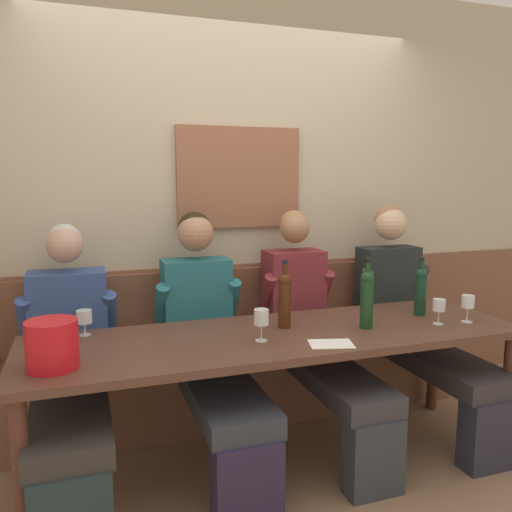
{
  "coord_description": "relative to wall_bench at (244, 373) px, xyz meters",
  "views": [
    {
      "loc": [
        -0.96,
        -2.21,
        1.52
      ],
      "look_at": [
        -0.04,
        0.46,
        1.1
      ],
      "focal_mm": 36.15,
      "sensor_mm": 36.0,
      "label": 1
    }
  ],
  "objects": [
    {
      "name": "ground_plane",
      "position": [
        0.0,
        -0.83,
        -0.29
      ],
      "size": [
        6.8,
        6.8,
        0.02
      ],
      "primitive_type": "cube",
      "color": "#8E6B4F",
      "rests_on": "ground"
    },
    {
      "name": "room_wall_back",
      "position": [
        0.0,
        0.26,
        1.12
      ],
      "size": [
        6.8,
        0.12,
        2.8
      ],
      "color": "#C3B799",
      "rests_on": "ground"
    },
    {
      "name": "wood_wainscot_panel",
      "position": [
        0.0,
        0.21,
        0.2
      ],
      "size": [
        6.8,
        0.03,
        0.96
      ],
      "primitive_type": "cube",
      "color": "brown",
      "rests_on": "ground"
    },
    {
      "name": "wall_bench",
      "position": [
        0.0,
        0.0,
        0.0
      ],
      "size": [
        2.88,
        0.42,
        0.94
      ],
      "color": "brown",
      "rests_on": "ground"
    },
    {
      "name": "dining_table",
      "position": [
        0.0,
        -0.63,
        0.38
      ],
      "size": [
        2.58,
        0.77,
        0.73
      ],
      "color": "#533427",
      "rests_on": "ground"
    },
    {
      "name": "person_center_right_seat",
      "position": [
        -1.04,
        -0.32,
        0.34
      ],
      "size": [
        0.52,
        1.19,
        1.28
      ],
      "color": "#24373A",
      "rests_on": "ground"
    },
    {
      "name": "person_left_seat",
      "position": [
        -0.31,
        -0.32,
        0.38
      ],
      "size": [
        0.51,
        1.19,
        1.33
      ],
      "color": "#2C2442",
      "rests_on": "ground"
    },
    {
      "name": "person_center_left_seat",
      "position": [
        0.34,
        -0.31,
        0.37
      ],
      "size": [
        0.47,
        1.19,
        1.33
      ],
      "color": "#31373F",
      "rests_on": "ground"
    },
    {
      "name": "person_right_seat",
      "position": [
        1.04,
        -0.32,
        0.38
      ],
      "size": [
        0.52,
        1.19,
        1.35
      ],
      "color": "#2A2B3A",
      "rests_on": "ground"
    },
    {
      "name": "ice_bucket",
      "position": [
        -1.09,
        -0.79,
        0.56
      ],
      "size": [
        0.21,
        0.21,
        0.21
      ],
      "primitive_type": "cylinder",
      "color": "red",
      "rests_on": "dining_table"
    },
    {
      "name": "wine_bottle_green_tall",
      "position": [
        0.06,
        -0.55,
        0.61
      ],
      "size": [
        0.07,
        0.07,
        0.37
      ],
      "color": "#46220D",
      "rests_on": "dining_table"
    },
    {
      "name": "wine_bottle_clear_water",
      "position": [
        0.47,
        -0.7,
        0.62
      ],
      "size": [
        0.07,
        0.07,
        0.38
      ],
      "color": "#173B1C",
      "rests_on": "dining_table"
    },
    {
      "name": "wine_bottle_amber_mid",
      "position": [
        0.91,
        -0.56,
        0.6
      ],
      "size": [
        0.07,
        0.07,
        0.34
      ],
      "color": "#133525",
      "rests_on": "dining_table"
    },
    {
      "name": "wine_glass_right_end",
      "position": [
        1.06,
        -0.78,
        0.56
      ],
      "size": [
        0.07,
        0.07,
        0.15
      ],
      "color": "silver",
      "rests_on": "dining_table"
    },
    {
      "name": "wine_glass_near_bucket",
      "position": [
        0.88,
        -0.76,
        0.56
      ],
      "size": [
        0.07,
        0.07,
        0.14
      ],
      "color": "silver",
      "rests_on": "dining_table"
    },
    {
      "name": "wine_glass_left_end",
      "position": [
        -0.14,
        -0.73,
        0.57
      ],
      "size": [
        0.07,
        0.07,
        0.16
      ],
      "color": "silver",
      "rests_on": "dining_table"
    },
    {
      "name": "wine_glass_mid_right",
      "position": [
        -0.96,
        -0.34,
        0.55
      ],
      "size": [
        0.08,
        0.08,
        0.13
      ],
      "color": "silver",
      "rests_on": "dining_table"
    },
    {
      "name": "tasting_sheet_left_guest",
      "position": [
        0.16,
        -0.88,
        0.45
      ],
      "size": [
        0.24,
        0.2,
        0.0
      ],
      "primitive_type": "cube",
      "rotation": [
        0.0,
        0.0,
        -0.27
      ],
      "color": "white",
      "rests_on": "dining_table"
    }
  ]
}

